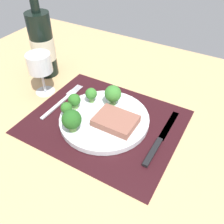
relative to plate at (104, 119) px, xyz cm
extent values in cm
cube|color=tan|center=(0.00, 0.00, -2.60)|extent=(140.00, 110.00, 3.00)
cube|color=black|center=(0.00, 0.00, -0.95)|extent=(42.17, 34.59, 0.30)
cylinder|color=silver|center=(0.00, 0.00, 0.00)|extent=(25.36, 25.36, 1.60)
cube|color=#8C5647|center=(4.08, -0.74, 1.83)|extent=(11.14, 8.52, 2.06)
cylinder|color=#5B8942|center=(-0.77, 6.22, 1.70)|extent=(1.81, 1.81, 1.80)
sphere|color=#387A2D|center=(-0.77, 6.22, 4.69)|extent=(4.93, 4.93, 4.93)
cylinder|color=#6B994C|center=(-9.59, -0.72, 1.44)|extent=(1.93, 1.93, 1.28)
sphere|color=#2D6B23|center=(-9.59, -0.72, 3.64)|extent=(3.67, 3.67, 3.67)
cylinder|color=#6B994C|center=(-9.08, -4.95, 1.68)|extent=(1.44, 1.44, 1.77)
sphere|color=#2D6B23|center=(-9.08, -4.95, 3.94)|extent=(3.23, 3.23, 3.23)
cylinder|color=#6B994C|center=(-4.46, -8.62, 1.65)|extent=(1.96, 1.96, 1.70)
sphere|color=#235B1E|center=(-4.46, -8.62, 4.70)|extent=(5.18, 5.18, 5.18)
cylinder|color=#6B994C|center=(-6.93, 4.03, 1.57)|extent=(1.45, 1.45, 1.53)
sphere|color=#387A2D|center=(-6.93, 4.03, 3.81)|extent=(3.47, 3.47, 3.47)
cube|color=silver|center=(-16.07, -2.00, -0.55)|extent=(1.00, 13.00, 0.50)
cube|color=silver|center=(-16.07, 5.80, -0.55)|extent=(2.40, 2.60, 0.40)
cube|color=silver|center=(-16.97, 8.90, -0.55)|extent=(0.30, 3.60, 0.35)
cube|color=silver|center=(-16.37, 8.90, -0.55)|extent=(0.30, 3.60, 0.35)
cube|color=silver|center=(-15.77, 8.90, -0.55)|extent=(0.30, 3.60, 0.35)
cube|color=silver|center=(-15.17, 8.90, -0.55)|extent=(0.30, 3.60, 0.35)
cube|color=black|center=(16.51, -3.90, -0.40)|extent=(1.40, 10.00, 0.80)
cube|color=silver|center=(16.51, 7.60, -0.65)|extent=(1.80, 13.00, 0.30)
cylinder|color=black|center=(-31.56, 12.11, 9.82)|extent=(7.76, 7.76, 21.84)
cylinder|color=beige|center=(-31.56, 12.11, 8.73)|extent=(7.92, 7.92, 7.64)
cylinder|color=black|center=(-31.56, 12.11, 24.04)|extent=(2.71, 2.71, 6.60)
cylinder|color=silver|center=(-24.56, 2.80, -0.90)|extent=(6.28, 6.28, 0.40)
cylinder|color=silver|center=(-24.56, 2.80, 3.00)|extent=(0.80, 0.80, 7.39)
cylinder|color=silver|center=(-24.56, 2.80, 9.62)|extent=(7.44, 7.44, 5.87)
cylinder|color=#560C19|center=(-24.56, 2.80, 7.86)|extent=(6.54, 6.54, 2.34)
camera|label=1|loc=(27.71, -43.83, 47.39)|focal=39.70mm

